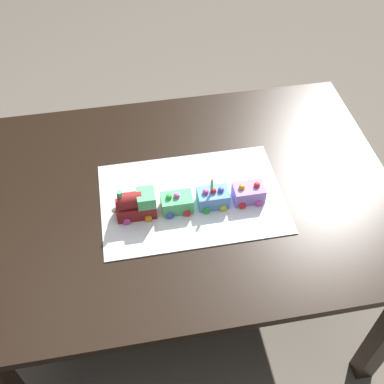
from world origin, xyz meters
TOP-DOWN VIEW (x-y plane):
  - ground_plane at (0.00, 0.00)m, footprint 8.00×8.00m
  - dining_table at (0.00, 0.00)m, footprint 1.40×1.00m
  - cake_board at (0.01, -0.03)m, footprint 0.60×0.40m
  - cake_locomotive at (-0.17, -0.07)m, footprint 0.14×0.08m
  - cake_car_flatbed_mint_green at (-0.04, -0.07)m, footprint 0.10×0.08m
  - cake_car_gondola_sky_blue at (0.07, -0.07)m, footprint 0.10×0.08m
  - cake_car_hopper_lavender at (0.19, -0.07)m, footprint 0.10×0.08m
  - birthday_candle at (0.07, -0.07)m, footprint 0.01×0.01m

SIDE VIEW (x-z plane):
  - ground_plane at x=0.00m, z-range 0.00..0.00m
  - dining_table at x=0.00m, z-range 0.26..1.00m
  - cake_board at x=0.01m, z-range 0.74..0.74m
  - cake_car_flatbed_mint_green at x=-0.04m, z-range 0.74..0.81m
  - cake_car_hopper_lavender at x=0.19m, z-range 0.74..0.81m
  - cake_car_gondola_sky_blue at x=0.07m, z-range 0.74..0.81m
  - cake_locomotive at x=-0.17m, z-range 0.73..0.85m
  - birthday_candle at x=0.07m, z-range 0.81..0.87m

